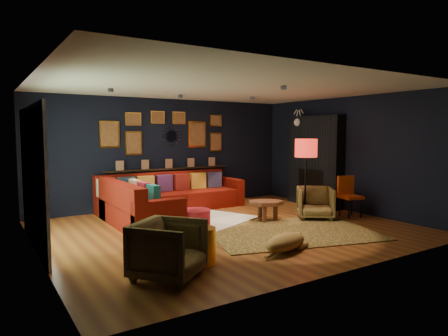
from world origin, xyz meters
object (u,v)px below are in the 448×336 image
pouf (195,219)px  armchair_right (315,201)px  orange_chair (348,193)px  floor_lamp (306,151)px  sectional (160,201)px  dog (285,239)px  armchair_left (168,247)px  coffee_table (266,205)px  gold_stool (201,246)px

pouf → armchair_right: 2.64m
armchair_right → orange_chair: orange_chair is taller
pouf → floor_lamp: 2.74m
sectional → floor_lamp: (2.47, -1.88, 1.08)m
orange_chair → dog: orange_chair is taller
armchair_left → orange_chair: size_ratio=0.91×
pouf → sectional: bearing=90.5°
pouf → orange_chair: bearing=-10.6°
sectional → armchair_right: (2.61, -2.03, 0.04)m
orange_chair → armchair_left: bearing=-153.2°
sectional → armchair_right: bearing=-37.8°
coffee_table → dog: coffee_table is taller
orange_chair → floor_lamp: (-0.91, 0.36, 0.89)m
armchair_left → floor_lamp: bearing=-15.3°
coffee_table → armchair_right: 1.07m
coffee_table → pouf: coffee_table is taller
sectional → pouf: 1.61m
gold_stool → floor_lamp: 3.76m
armchair_right → dog: armchair_right is taller
coffee_table → pouf: 1.61m
armchair_right → orange_chair: bearing=22.1°
pouf → armchair_right: bearing=-9.2°
gold_stool → dog: (1.34, -0.17, -0.05)m
armchair_left → floor_lamp: size_ratio=0.47×
gold_stool → floor_lamp: bearing=23.6°
armchair_left → dog: size_ratio=0.69×
pouf → gold_stool: size_ratio=1.09×
orange_chair → floor_lamp: size_ratio=0.52×
armchair_right → sectional: bearing=179.6°
armchair_left → orange_chair: bearing=-23.3°
armchair_right → floor_lamp: 1.06m
orange_chair → coffee_table: bearing=172.8°
floor_lamp → dog: (-1.94, -1.60, -1.20)m
sectional → coffee_table: size_ratio=3.76×
sectional → pouf: (0.01, -1.61, -0.11)m
sectional → dog: sectional is taller
sectional → pouf: sectional is taller
armchair_right → coffee_table: bearing=-163.7°
armchair_left → gold_stool: (0.59, 0.24, -0.14)m
coffee_table → floor_lamp: 1.39m
orange_chair → dog: size_ratio=0.76×
armchair_left → gold_stool: size_ratio=1.56×
coffee_table → dog: bearing=-120.5°
coffee_table → gold_stool: gold_stool is taller
sectional → armchair_left: (-1.40, -3.55, 0.07)m
sectional → coffee_table: 2.30m
armchair_right → armchair_left: bearing=-121.8°
armchair_right → orange_chair: (0.77, -0.21, 0.15)m
floor_lamp → sectional: bearing=142.8°
gold_stool → pouf: bearing=64.2°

